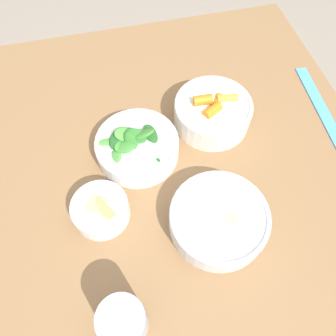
{
  "coord_description": "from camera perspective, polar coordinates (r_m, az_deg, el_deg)",
  "views": [
    {
      "loc": [
        0.35,
        -0.07,
        1.36
      ],
      "look_at": [
        0.01,
        0.01,
        0.77
      ],
      "focal_mm": 35.0,
      "sensor_mm": 36.0,
      "label": 1
    }
  ],
  "objects": [
    {
      "name": "ground_plane",
      "position": [
        1.41,
        -0.41,
        -15.67
      ],
      "size": [
        10.0,
        10.0,
        0.0
      ],
      "primitive_type": "plane",
      "color": "gray"
    },
    {
      "name": "ruler",
      "position": [
        0.9,
        24.9,
        9.88
      ],
      "size": [
        0.26,
        0.05,
        0.0
      ],
      "color": "#4C99E0",
      "rests_on": "dining_table"
    },
    {
      "name": "bowl_cookies",
      "position": [
        0.66,
        -11.7,
        -7.03
      ],
      "size": [
        0.11,
        0.11,
        0.05
      ],
      "color": "white",
      "rests_on": "dining_table"
    },
    {
      "name": "cup",
      "position": [
        0.58,
        -7.77,
        -25.04
      ],
      "size": [
        0.08,
        0.08,
        0.09
      ],
      "color": "#B2B7C1",
      "rests_on": "dining_table"
    },
    {
      "name": "bowl_beans_hotdog",
      "position": [
        0.64,
        8.78,
        -8.9
      ],
      "size": [
        0.19,
        0.19,
        0.05
      ],
      "color": "silver",
      "rests_on": "dining_table"
    },
    {
      "name": "bowl_carrots",
      "position": [
        0.77,
        7.75,
        9.68
      ],
      "size": [
        0.18,
        0.18,
        0.08
      ],
      "color": "silver",
      "rests_on": "dining_table"
    },
    {
      "name": "dining_table",
      "position": [
        0.82,
        -0.68,
        -4.57
      ],
      "size": [
        0.99,
        0.95,
        0.74
      ],
      "color": "olive",
      "rests_on": "ground_plane"
    },
    {
      "name": "bowl_greens",
      "position": [
        0.71,
        -5.49,
        3.85
      ],
      "size": [
        0.18,
        0.18,
        0.09
      ],
      "color": "white",
      "rests_on": "dining_table"
    }
  ]
}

